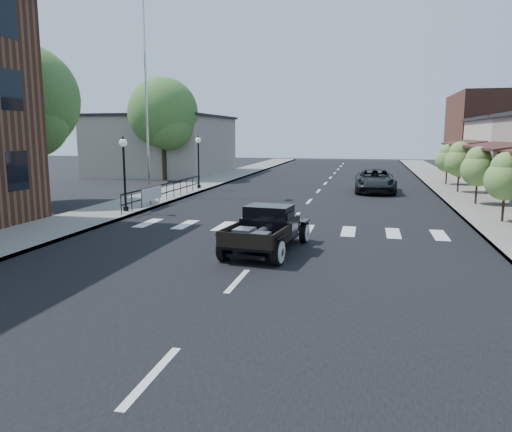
# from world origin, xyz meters

# --- Properties ---
(ground) EXTENTS (120.00, 120.00, 0.00)m
(ground) POSITION_xyz_m (0.00, 0.00, 0.00)
(ground) COLOR black
(ground) RESTS_ON ground
(road) EXTENTS (14.00, 80.00, 0.02)m
(road) POSITION_xyz_m (0.00, 15.00, 0.01)
(road) COLOR black
(road) RESTS_ON ground
(road_markings) EXTENTS (12.00, 60.00, 0.06)m
(road_markings) POSITION_xyz_m (0.00, 10.00, 0.00)
(road_markings) COLOR silver
(road_markings) RESTS_ON ground
(sidewalk_left) EXTENTS (3.00, 80.00, 0.15)m
(sidewalk_left) POSITION_xyz_m (-8.50, 15.00, 0.07)
(sidewalk_left) COLOR gray
(sidewalk_left) RESTS_ON ground
(sidewalk_right) EXTENTS (3.00, 80.00, 0.15)m
(sidewalk_right) POSITION_xyz_m (8.50, 15.00, 0.07)
(sidewalk_right) COLOR #9A978C
(sidewalk_right) RESTS_ON ground
(low_building_left) EXTENTS (10.00, 12.00, 5.00)m
(low_building_left) POSITION_xyz_m (-15.00, 28.00, 2.50)
(low_building_left) COLOR #ABA28F
(low_building_left) RESTS_ON ground
(railing) EXTENTS (0.08, 10.00, 1.00)m
(railing) POSITION_xyz_m (-7.30, 10.00, 0.65)
(railing) COLOR black
(railing) RESTS_ON sidewalk_left
(banner) EXTENTS (0.04, 2.20, 0.60)m
(banner) POSITION_xyz_m (-7.22, 8.00, 0.45)
(banner) COLOR silver
(banner) RESTS_ON sidewalk_left
(lamp_post_b) EXTENTS (0.36, 0.36, 3.35)m
(lamp_post_b) POSITION_xyz_m (-7.60, 6.00, 1.83)
(lamp_post_b) COLOR black
(lamp_post_b) RESTS_ON sidewalk_left
(lamp_post_c) EXTENTS (0.36, 0.36, 3.35)m
(lamp_post_c) POSITION_xyz_m (-7.60, 16.00, 1.83)
(lamp_post_c) COLOR black
(lamp_post_c) RESTS_ON sidewalk_left
(flagpole) EXTENTS (0.12, 0.12, 11.90)m
(flagpole) POSITION_xyz_m (-9.20, 12.00, 6.10)
(flagpole) COLOR silver
(flagpole) RESTS_ON sidewalk_left
(big_tree_near) EXTENTS (5.48, 5.48, 8.05)m
(big_tree_near) POSITION_xyz_m (-14.00, 8.00, 4.03)
(big_tree_near) COLOR #426C2E
(big_tree_near) RESTS_ON ground
(big_tree_far) EXTENTS (5.36, 5.36, 7.87)m
(big_tree_far) POSITION_xyz_m (-12.50, 22.00, 3.94)
(big_tree_far) COLOR #426C2E
(big_tree_far) RESTS_ON ground
(small_tree_b) EXTENTS (1.59, 1.59, 2.64)m
(small_tree_b) POSITION_xyz_m (8.30, 6.79, 1.47)
(small_tree_b) COLOR #5C843C
(small_tree_b) RESTS_ON sidewalk_right
(small_tree_c) EXTENTS (1.64, 1.64, 2.73)m
(small_tree_c) POSITION_xyz_m (8.30, 11.98, 1.51)
(small_tree_c) COLOR #5C843C
(small_tree_c) RESTS_ON sidewalk_right
(small_tree_d) EXTENTS (1.73, 1.73, 2.88)m
(small_tree_d) POSITION_xyz_m (8.30, 17.27, 1.59)
(small_tree_d) COLOR #5C843C
(small_tree_d) RESTS_ON sidewalk_right
(small_tree_e) EXTENTS (1.58, 1.58, 2.64)m
(small_tree_e) POSITION_xyz_m (8.30, 22.05, 1.47)
(small_tree_e) COLOR #5C843C
(small_tree_e) RESTS_ON sidewalk_right
(hotrod_pickup) EXTENTS (2.45, 4.40, 1.46)m
(hotrod_pickup) POSITION_xyz_m (0.08, 0.23, 0.73)
(hotrod_pickup) COLOR black
(hotrod_pickup) RESTS_ON ground
(second_car) EXTENTS (2.51, 5.24, 1.44)m
(second_car) POSITION_xyz_m (3.45, 17.18, 0.72)
(second_car) COLOR black
(second_car) RESTS_ON ground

